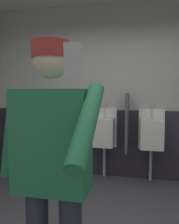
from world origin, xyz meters
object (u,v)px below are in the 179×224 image
at_px(urinal_left, 104,132).
at_px(urinal_middle, 152,133).
at_px(cell_phone, 73,59).
at_px(person, 52,161).

relative_size(urinal_left, urinal_middle, 1.00).
distance_m(urinal_left, urinal_middle, 0.75).
height_order(urinal_left, cell_phone, cell_phone).
xyz_separation_m(urinal_left, person, (0.04, -2.30, 0.23)).
relative_size(urinal_middle, cell_phone, 11.27).
relative_size(urinal_left, cell_phone, 11.27).
relative_size(person, cell_phone, 15.56).
height_order(urinal_middle, cell_phone, cell_phone).
xyz_separation_m(urinal_left, urinal_middle, (0.75, 0.00, 0.00)).
distance_m(person, cell_phone, 0.78).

